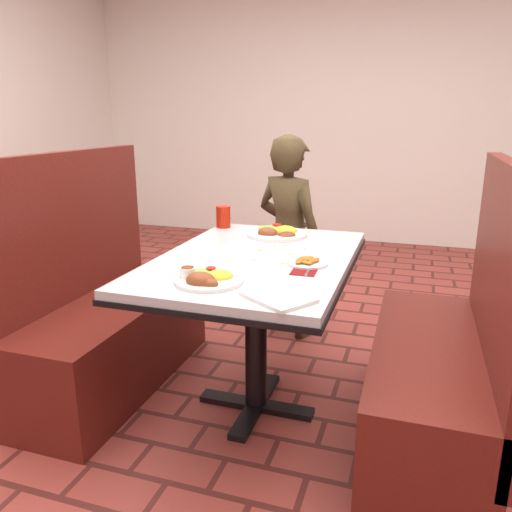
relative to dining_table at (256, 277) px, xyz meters
name	(u,v)px	position (x,y,z in m)	size (l,w,h in m)	color
dining_table	(256,277)	(0.00, 0.00, 0.00)	(0.81, 1.21, 0.75)	silver
booth_bench_left	(106,323)	(-0.80, 0.00, -0.32)	(0.47, 1.20, 1.17)	maroon
booth_bench_right	(441,371)	(0.80, 0.00, -0.32)	(0.47, 1.20, 1.17)	maroon
diner_person	(289,238)	(-0.08, 0.90, -0.04)	(0.45, 0.30, 1.24)	brown
near_dinner_plate	(207,275)	(-0.06, -0.40, 0.12)	(0.25, 0.25, 0.08)	white
far_dinner_plate	(277,230)	(-0.02, 0.40, 0.12)	(0.30, 0.30, 0.08)	white
plantain_plate	(307,262)	(0.24, -0.06, 0.11)	(0.17, 0.17, 0.03)	white
maroon_napkin	(304,272)	(0.25, -0.17, 0.10)	(0.10, 0.10, 0.00)	maroon
spoon_utensil	(309,270)	(0.27, -0.15, 0.10)	(0.01, 0.14, 0.00)	silver
red_tumbler	(223,217)	(-0.35, 0.50, 0.15)	(0.08, 0.08, 0.12)	#B61C0C
paper_napkin	(278,297)	(0.23, -0.48, 0.10)	(0.22, 0.16, 0.01)	white
knife_utensil	(220,277)	(-0.03, -0.35, 0.11)	(0.01, 0.16, 0.00)	silver
fork_utensil	(201,280)	(-0.08, -0.41, 0.11)	(0.01, 0.16, 0.00)	silver
lettuce_shreds	(269,253)	(0.04, 0.06, 0.10)	(0.28, 0.32, 0.00)	#85C850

